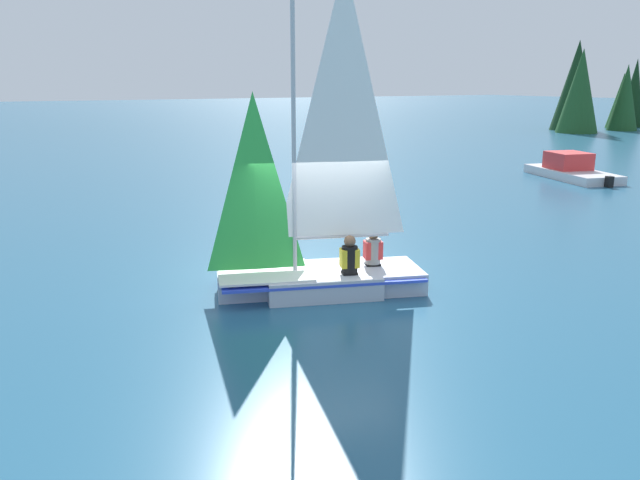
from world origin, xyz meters
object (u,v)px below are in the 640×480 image
at_px(buoy_marker, 296,201).
at_px(sailor_crew, 373,255).
at_px(sailor_helm, 350,263).
at_px(motorboat_distant, 571,169).
at_px(sailboat_main, 321,250).

bearing_deg(buoy_marker, sailor_crew, -106.15).
bearing_deg(sailor_crew, sailor_helm, 39.40).
distance_m(motorboat_distant, buoy_marker, 12.87).
height_order(sailor_helm, motorboat_distant, sailor_helm).
bearing_deg(sailboat_main, sailor_crew, -171.89).
xyz_separation_m(motorboat_distant, buoy_marker, (-12.87, -0.01, -0.16)).
bearing_deg(buoy_marker, sailboat_main, -113.59).
xyz_separation_m(sailor_helm, motorboat_distant, (15.83, 8.06, -0.26)).
height_order(sailboat_main, sailor_helm, sailboat_main).
height_order(sailor_helm, buoy_marker, sailor_helm).
bearing_deg(buoy_marker, motorboat_distant, 0.05).
relative_size(sailboat_main, sailor_crew, 5.24).
distance_m(sailboat_main, sailor_crew, 1.09).
xyz_separation_m(sailor_crew, motorboat_distant, (15.12, 7.79, -0.27)).
xyz_separation_m(sailboat_main, sailor_crew, (1.06, -0.20, -0.18)).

